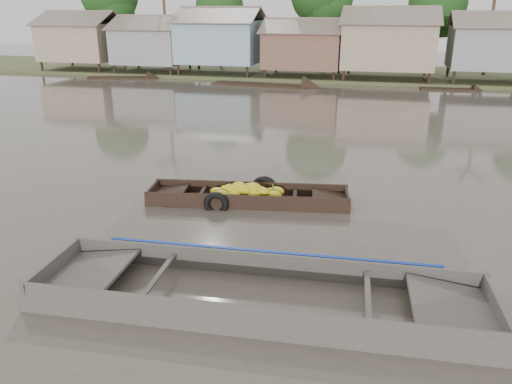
# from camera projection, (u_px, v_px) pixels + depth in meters

# --- Properties ---
(ground) EXTENTS (120.00, 120.00, 0.00)m
(ground) POSITION_uv_depth(u_px,v_px,m) (259.00, 248.00, 11.48)
(ground) COLOR #4F493C
(ground) RESTS_ON ground
(riverbank) EXTENTS (120.00, 12.47, 10.22)m
(riverbank) POSITION_uv_depth(u_px,v_px,m) (396.00, 38.00, 38.69)
(riverbank) COLOR #384723
(riverbank) RESTS_ON ground
(banana_boat) EXTENTS (5.80, 2.20, 0.82)m
(banana_boat) POSITION_uv_depth(u_px,v_px,m) (245.00, 196.00, 14.18)
(banana_boat) COLOR black
(banana_boat) RESTS_ON ground
(viewer_boat) EXTENTS (8.55, 2.73, 0.68)m
(viewer_boat) POSITION_uv_depth(u_px,v_px,m) (261.00, 299.00, 9.31)
(viewer_boat) COLOR #3F3B36
(viewer_boat) RESTS_ON ground
(distant_boats) EXTENTS (46.96, 15.53, 0.35)m
(distant_boats) POSITION_uv_depth(u_px,v_px,m) (460.00, 97.00, 31.26)
(distant_boats) COLOR black
(distant_boats) RESTS_ON ground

